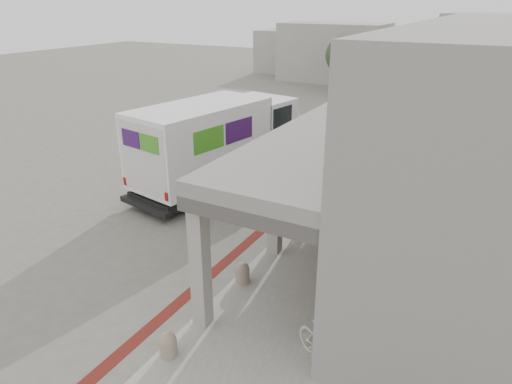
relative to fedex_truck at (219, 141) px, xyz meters
The scene contains 13 objects.
ground 5.79m from the fedex_truck, 60.44° to the right, with size 120.00×120.00×0.00m, color #635E55.
bike_lane_stripe 5.00m from the fedex_truck, 36.58° to the right, with size 0.35×40.00×0.01m, color #581811.
sidewalk 8.42m from the fedex_truck, 35.31° to the right, with size 4.40×28.00×0.12m, color gray.
transit_building 9.62m from the fedex_truck, ahead, with size 7.60×17.00×7.00m.
distant_backdrop 31.16m from the fedex_truck, 90.29° to the left, with size 28.00×10.00×6.50m.
tree_left 23.41m from the fedex_truck, 95.68° to the left, with size 3.20×3.20×4.80m.
tree_mid 25.72m from the fedex_truck, 79.49° to the left, with size 3.20×3.20×4.80m.
fedex_truck is the anchor object (origin of this frame).
bench 9.32m from the fedex_truck, 30.95° to the right, with size 0.87×2.05×0.47m.
bollard_near 10.84m from the fedex_truck, 63.50° to the right, with size 0.41×0.41×0.61m.
bollard_far 8.05m from the fedex_truck, 52.68° to the right, with size 0.41×0.41×0.62m.
utility_cabinet 7.16m from the fedex_truck, ahead, with size 0.46×0.61×1.02m, color slate.
bicycle_cream 11.53m from the fedex_truck, 45.96° to the right, with size 0.48×1.71×1.03m, color beige.
Camera 1 is at (7.71, -11.02, 7.56)m, focal length 32.00 mm.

